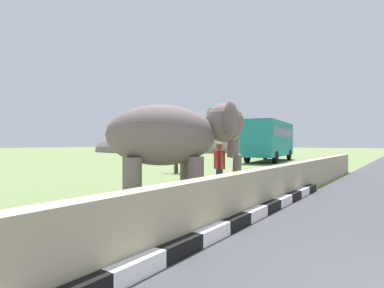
{
  "coord_description": "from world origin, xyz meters",
  "views": [
    {
      "loc": [
        -3.63,
        0.77,
        1.63
      ],
      "look_at": [
        4.01,
        5.94,
        1.6
      ],
      "focal_mm": 30.25,
      "sensor_mm": 36.0,
      "label": 1
    }
  ],
  "objects_px": {
    "person_handler": "(219,166)",
    "cow_near": "(183,157)",
    "bus_teal": "(270,138)",
    "elephant": "(175,137)"
  },
  "relations": [
    {
      "from": "elephant",
      "to": "bus_teal",
      "type": "distance_m",
      "value": 21.01
    },
    {
      "from": "elephant",
      "to": "bus_teal",
      "type": "height_order",
      "value": "bus_teal"
    },
    {
      "from": "bus_teal",
      "to": "person_handler",
      "type": "bearing_deg",
      "value": -163.92
    },
    {
      "from": "elephant",
      "to": "cow_near",
      "type": "xyz_separation_m",
      "value": [
        6.73,
        4.53,
        -0.94
      ]
    },
    {
      "from": "bus_teal",
      "to": "cow_near",
      "type": "distance_m",
      "value": 13.76
    },
    {
      "from": "bus_teal",
      "to": "cow_near",
      "type": "xyz_separation_m",
      "value": [
        -13.7,
        -0.33,
        -1.21
      ]
    },
    {
      "from": "elephant",
      "to": "person_handler",
      "type": "xyz_separation_m",
      "value": [
        1.5,
        -0.6,
        -0.89
      ]
    },
    {
      "from": "elephant",
      "to": "cow_near",
      "type": "distance_m",
      "value": 8.17
    },
    {
      "from": "elephant",
      "to": "bus_teal",
      "type": "relative_size",
      "value": 0.4
    },
    {
      "from": "person_handler",
      "to": "cow_near",
      "type": "distance_m",
      "value": 7.33
    }
  ]
}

